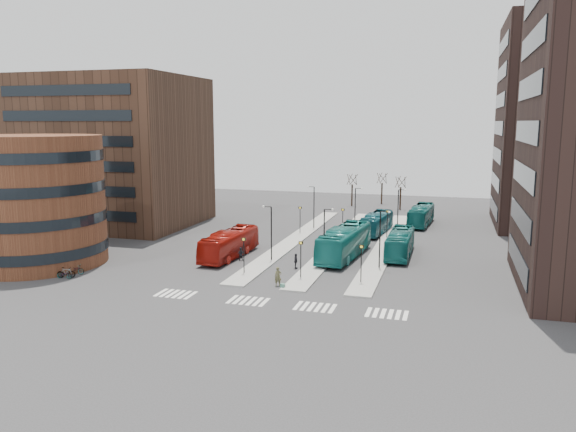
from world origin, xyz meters
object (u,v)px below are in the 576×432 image
(bicycle_far, at_px, (75,270))
(commuter_b, at_px, (296,261))
(red_bus, at_px, (230,244))
(bicycle_mid, at_px, (66,273))
(teal_bus_d, at_px, (421,215))
(teal_bus_c, at_px, (400,243))
(traveller, at_px, (278,277))
(teal_bus_b, at_px, (376,223))
(bicycle_near, at_px, (64,274))
(commuter_a, at_px, (241,254))
(commuter_c, at_px, (324,263))
(suitcase, at_px, (283,286))
(teal_bus_a, at_px, (344,242))

(bicycle_far, bearing_deg, commuter_b, -77.85)
(red_bus, bearing_deg, bicycle_mid, -131.64)
(teal_bus_d, relative_size, bicycle_far, 5.69)
(teal_bus_c, bearing_deg, bicycle_far, -150.45)
(traveller, bearing_deg, teal_bus_b, 52.15)
(bicycle_mid, bearing_deg, traveller, -101.34)
(bicycle_far, bearing_deg, bicycle_near, 170.10)
(commuter_a, xyz_separation_m, commuter_c, (9.89, -1.38, 0.01))
(suitcase, distance_m, teal_bus_d, 38.69)
(commuter_a, height_order, bicycle_mid, commuter_a)
(bicycle_far, bearing_deg, red_bus, -57.68)
(teal_bus_a, distance_m, teal_bus_d, 24.63)
(red_bus, distance_m, teal_bus_d, 33.64)
(red_bus, distance_m, teal_bus_c, 19.74)
(commuter_c, xyz_separation_m, bicycle_mid, (-24.03, -10.30, -0.22))
(bicycle_far, bearing_deg, teal_bus_d, -50.09)
(teal_bus_c, distance_m, commuter_b, 13.52)
(suitcase, height_order, bicycle_mid, bicycle_mid)
(teal_bus_d, height_order, commuter_b, teal_bus_d)
(teal_bus_a, bearing_deg, commuter_c, -94.85)
(teal_bus_d, relative_size, commuter_b, 6.70)
(red_bus, distance_m, commuter_a, 2.13)
(suitcase, bearing_deg, teal_bus_c, 70.22)
(suitcase, relative_size, bicycle_mid, 0.27)
(commuter_a, xyz_separation_m, bicycle_far, (-14.13, -10.32, -0.25))
(traveller, height_order, commuter_a, traveller)
(red_bus, xyz_separation_m, bicycle_mid, (-12.43, -12.64, -1.04))
(teal_bus_c, xyz_separation_m, bicycle_far, (-31.14, -17.54, -1.00))
(teal_bus_d, bearing_deg, teal_bus_b, -118.69)
(teal_bus_a, height_order, teal_bus_d, teal_bus_a)
(traveller, relative_size, commuter_a, 1.24)
(bicycle_mid, bearing_deg, teal_bus_a, -77.19)
(suitcase, xyz_separation_m, bicycle_near, (-21.86, -2.79, 0.18))
(teal_bus_b, xyz_separation_m, traveller, (-5.59, -28.13, -0.53))
(teal_bus_c, xyz_separation_m, commuter_b, (-10.06, -9.00, -0.69))
(bicycle_far, bearing_deg, teal_bus_b, -51.66)
(red_bus, height_order, teal_bus_d, red_bus)
(teal_bus_c, height_order, bicycle_near, teal_bus_c)
(commuter_b, height_order, bicycle_mid, commuter_b)
(teal_bus_c, bearing_deg, teal_bus_d, 86.71)
(commuter_a, height_order, bicycle_far, commuter_a)
(teal_bus_c, relative_size, bicycle_far, 5.64)
(teal_bus_c, bearing_deg, red_bus, -161.33)
(teal_bus_c, distance_m, commuter_c, 11.19)
(commuter_a, bearing_deg, teal_bus_a, -163.21)
(teal_bus_c, relative_size, bicycle_near, 6.62)
(traveller, bearing_deg, commuter_a, 103.19)
(teal_bus_c, bearing_deg, teal_bus_a, -155.55)
(teal_bus_d, distance_m, commuter_b, 31.90)
(teal_bus_c, distance_m, bicycle_near, 36.59)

